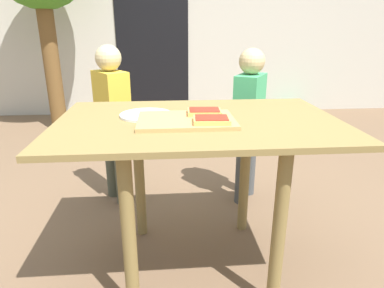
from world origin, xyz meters
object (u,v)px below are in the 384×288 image
at_px(plate_white_left, 146,115).
at_px(child_right, 249,118).
at_px(pizza_slice_far_right, 204,112).
at_px(garden_hose_coil, 293,113).
at_px(cutting_board, 186,120).
at_px(pizza_slice_near_right, 212,120).
at_px(child_left, 113,118).
at_px(dining_table, 198,145).

bearing_deg(plate_white_left, child_right, 43.64).
xyz_separation_m(pizza_slice_far_right, garden_hose_coil, (1.51, 2.78, -0.74)).
relative_size(cutting_board, pizza_slice_near_right, 2.66).
bearing_deg(child_left, child_right, -3.53).
bearing_deg(pizza_slice_near_right, plate_white_left, 145.33).
distance_m(pizza_slice_near_right, child_left, 0.98).
bearing_deg(child_right, pizza_slice_near_right, -114.39).
height_order(cutting_board, child_right, child_right).
bearing_deg(cutting_board, plate_white_left, 145.87).
bearing_deg(dining_table, child_right, 59.39).
bearing_deg(cutting_board, garden_hose_coil, 60.84).
height_order(child_right, garden_hose_coil, child_right).
bearing_deg(garden_hose_coil, plate_white_left, -122.70).
xyz_separation_m(dining_table, cutting_board, (-0.05, -0.04, 0.12)).
relative_size(dining_table, pizza_slice_far_right, 8.08).
distance_m(child_left, child_right, 0.85).
bearing_deg(child_right, garden_hose_coil, 61.94).
distance_m(child_right, garden_hose_coil, 2.50).
height_order(pizza_slice_far_right, child_right, child_right).
bearing_deg(dining_table, child_left, 123.50).
bearing_deg(plate_white_left, child_left, 111.13).
relative_size(cutting_board, garden_hose_coil, 1.01).
height_order(pizza_slice_far_right, child_left, child_left).
distance_m(dining_table, plate_white_left, 0.26).
height_order(plate_white_left, garden_hose_coil, plate_white_left).
bearing_deg(child_left, cutting_board, -61.10).
bearing_deg(garden_hose_coil, child_right, -118.06).
distance_m(cutting_board, pizza_slice_far_right, 0.11).
distance_m(dining_table, garden_hose_coil, 3.25).
xyz_separation_m(child_left, garden_hose_coil, (2.00, 2.10, -0.54)).
bearing_deg(child_right, dining_table, -120.61).
height_order(plate_white_left, child_left, child_left).
relative_size(pizza_slice_far_right, plate_white_left, 0.64).
bearing_deg(plate_white_left, dining_table, -18.06).
xyz_separation_m(dining_table, pizza_slice_far_right, (0.03, 0.02, 0.14)).
bearing_deg(pizza_slice_far_right, plate_white_left, 168.91).
bearing_deg(child_left, dining_table, -56.50).
height_order(dining_table, pizza_slice_near_right, pizza_slice_near_right).
height_order(pizza_slice_near_right, child_left, child_left).
bearing_deg(child_right, cutting_board, -122.45).
relative_size(cutting_board, child_left, 0.39).
relative_size(plate_white_left, child_right, 0.23).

